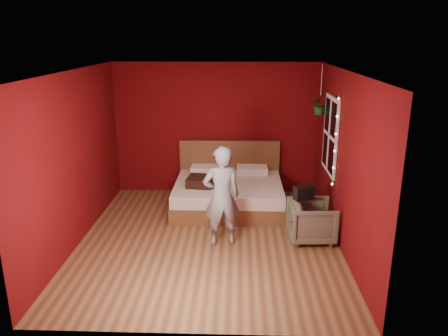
# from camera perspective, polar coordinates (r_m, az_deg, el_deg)

# --- Properties ---
(floor) EXTENTS (4.50, 4.50, 0.00)m
(floor) POSITION_cam_1_polar(r_m,az_deg,el_deg) (6.95, -1.97, -9.37)
(floor) COLOR brown
(floor) RESTS_ON ground
(room_walls) EXTENTS (4.04, 4.54, 2.62)m
(room_walls) POSITION_cam_1_polar(r_m,az_deg,el_deg) (6.39, -2.13, 4.25)
(room_walls) COLOR #600A0E
(room_walls) RESTS_ON ground
(window) EXTENTS (0.05, 0.97, 1.27)m
(window) POSITION_cam_1_polar(r_m,az_deg,el_deg) (7.44, 13.70, 4.20)
(window) COLOR white
(window) RESTS_ON room_walls
(fairy_lights) EXTENTS (0.04, 0.04, 1.45)m
(fairy_lights) POSITION_cam_1_polar(r_m,az_deg,el_deg) (6.94, 14.34, 3.24)
(fairy_lights) COLOR silver
(fairy_lights) RESTS_ON room_walls
(bed) EXTENTS (1.98, 1.68, 1.09)m
(bed) POSITION_cam_1_polar(r_m,az_deg,el_deg) (8.16, 0.60, -3.08)
(bed) COLOR brown
(bed) RESTS_ON ground
(person) EXTENTS (0.64, 0.50, 1.55)m
(person) POSITION_cam_1_polar(r_m,az_deg,el_deg) (6.52, -0.33, -3.75)
(person) COLOR gray
(person) RESTS_ON ground
(armchair) EXTENTS (0.73, 0.71, 0.63)m
(armchair) POSITION_cam_1_polar(r_m,az_deg,el_deg) (6.97, 11.38, -6.81)
(armchair) COLOR #6B6B55
(armchair) RESTS_ON ground
(handbag) EXTENTS (0.34, 0.25, 0.22)m
(handbag) POSITION_cam_1_polar(r_m,az_deg,el_deg) (6.90, 10.38, -3.19)
(handbag) COLOR black
(handbag) RESTS_ON armchair
(throw_pillow) EXTENTS (0.50, 0.50, 0.16)m
(throw_pillow) POSITION_cam_1_polar(r_m,az_deg,el_deg) (7.82, -3.08, -1.76)
(throw_pillow) COLOR black
(throw_pillow) RESTS_ON bed
(hanging_plant) EXTENTS (0.36, 0.33, 0.87)m
(hanging_plant) POSITION_cam_1_polar(r_m,az_deg,el_deg) (7.95, 12.43, 8.07)
(hanging_plant) COLOR silver
(hanging_plant) RESTS_ON room_walls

